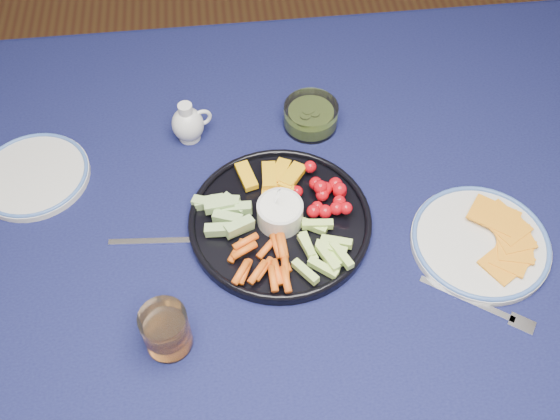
{
  "coord_description": "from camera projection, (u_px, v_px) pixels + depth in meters",
  "views": [
    {
      "loc": [
        -0.14,
        -0.65,
        1.64
      ],
      "look_at": [
        -0.07,
        -0.04,
        0.79
      ],
      "focal_mm": 40.0,
      "sensor_mm": 36.0,
      "label": 1
    }
  ],
  "objects": [
    {
      "name": "cheese_plate",
      "position": [
        481.0,
        241.0,
        1.06
      ],
      "size": [
        0.24,
        0.24,
        0.03
      ],
      "color": "silver",
      "rests_on": "dining_table"
    },
    {
      "name": "fork_right",
      "position": [
        486.0,
        308.0,
        0.99
      ],
      "size": [
        0.16,
        0.12,
        0.0
      ],
      "color": "white",
      "rests_on": "dining_table"
    },
    {
      "name": "pickle_bowl",
      "position": [
        311.0,
        117.0,
        1.21
      ],
      "size": [
        0.11,
        0.11,
        0.05
      ],
      "color": "silver",
      "rests_on": "dining_table"
    },
    {
      "name": "fork_left",
      "position": [
        172.0,
        241.0,
        1.07
      ],
      "size": [
        0.18,
        0.03,
        0.0
      ],
      "color": "white",
      "rests_on": "dining_table"
    },
    {
      "name": "juice_tumbler",
      "position": [
        167.0,
        332.0,
        0.93
      ],
      "size": [
        0.07,
        0.07,
        0.09
      ],
      "color": "silver",
      "rests_on": "dining_table"
    },
    {
      "name": "creamer_pitcher",
      "position": [
        188.0,
        124.0,
        1.18
      ],
      "size": [
        0.08,
        0.06,
        0.09
      ],
      "color": "silver",
      "rests_on": "dining_table"
    },
    {
      "name": "crudite_platter",
      "position": [
        279.0,
        219.0,
        1.08
      ],
      "size": [
        0.32,
        0.32,
        0.1
      ],
      "color": "black",
      "rests_on": "dining_table"
    },
    {
      "name": "dining_table",
      "position": [
        314.0,
        232.0,
        1.19
      ],
      "size": [
        1.67,
        1.07,
        0.75
      ],
      "color": "#472617",
      "rests_on": "ground"
    },
    {
      "name": "side_plate_extra",
      "position": [
        34.0,
        175.0,
        1.15
      ],
      "size": [
        0.2,
        0.2,
        0.02
      ],
      "color": "silver",
      "rests_on": "dining_table"
    }
  ]
}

